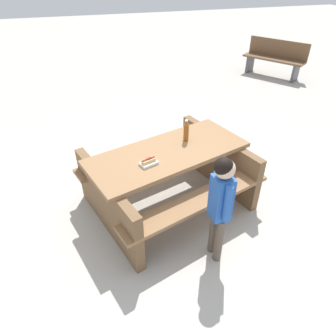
# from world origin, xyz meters

# --- Properties ---
(ground_plane) EXTENTS (30.00, 30.00, 0.00)m
(ground_plane) POSITION_xyz_m (0.00, 0.00, 0.00)
(ground_plane) COLOR #B7B2A8
(ground_plane) RESTS_ON ground
(picnic_table) EXTENTS (2.14, 1.88, 0.75)m
(picnic_table) POSITION_xyz_m (0.00, 0.00, 0.44)
(picnic_table) COLOR olive
(picnic_table) RESTS_ON ground
(soda_bottle) EXTENTS (0.06, 0.06, 0.26)m
(soda_bottle) POSITION_xyz_m (-0.27, -0.18, 0.87)
(soda_bottle) COLOR brown
(soda_bottle) RESTS_ON picnic_table
(hotdog_tray) EXTENTS (0.21, 0.16, 0.08)m
(hotdog_tray) POSITION_xyz_m (0.26, 0.19, 0.78)
(hotdog_tray) COLOR white
(hotdog_tray) RESTS_ON picnic_table
(child_in_coat) EXTENTS (0.19, 0.29, 1.19)m
(child_in_coat) POSITION_xyz_m (-0.23, 0.90, 0.76)
(child_in_coat) COLOR brown
(child_in_coat) RESTS_ON ground
(park_bench_near) EXTENTS (1.18, 1.46, 0.85)m
(park_bench_near) POSITION_xyz_m (-3.93, -3.95, 0.45)
(park_bench_near) COLOR brown
(park_bench_near) RESTS_ON ground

